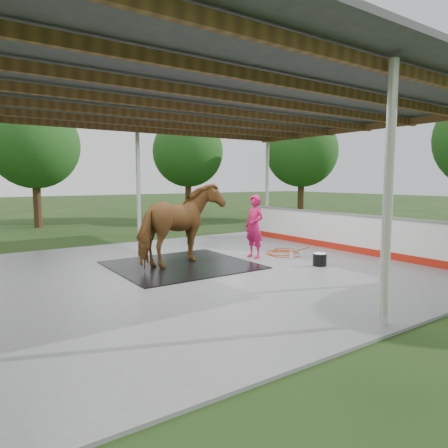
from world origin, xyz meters
TOP-DOWN VIEW (x-y plane):
  - ground at (0.00, 0.00)m, footprint 100.00×100.00m
  - concrete_slab at (0.00, 0.00)m, footprint 12.00×10.00m
  - pavilion_structure at (0.00, -0.00)m, footprint 12.60×10.60m
  - dasher_board at (4.60, 0.00)m, footprint 0.16×8.00m
  - tree_belt at (0.30, 0.90)m, footprint 28.00×28.00m
  - rubber_mat at (-0.53, 0.67)m, footprint 3.34×3.14m
  - horse at (-0.53, 0.67)m, footprint 2.68×1.90m
  - handler at (1.63, 0.43)m, footprint 0.47×0.67m
  - wash_bucket at (2.33, -1.33)m, footprint 0.34×0.34m
  - soap_bottle_a at (2.29, -0.35)m, footprint 0.13×0.13m
  - soap_bottle_b at (2.77, -0.26)m, footprint 0.13×0.13m
  - hose_coil at (2.76, 0.46)m, footprint 2.03×1.33m

SIDE VIEW (x-z plane):
  - ground at x=0.00m, z-range 0.00..0.00m
  - concrete_slab at x=0.00m, z-range 0.00..0.05m
  - hose_coil at x=2.76m, z-range 0.05..0.07m
  - rubber_mat at x=-0.53m, z-range 0.05..0.08m
  - soap_bottle_b at x=2.77m, z-range 0.05..0.26m
  - soap_bottle_a at x=2.29m, z-range 0.05..0.31m
  - wash_bucket at x=2.33m, z-range 0.05..0.37m
  - dasher_board at x=4.60m, z-range 0.02..1.17m
  - handler at x=1.63m, z-range 0.05..1.80m
  - horse at x=-0.53m, z-range 0.08..2.14m
  - tree_belt at x=0.30m, z-range 0.89..6.69m
  - pavilion_structure at x=0.00m, z-range 1.94..5.99m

